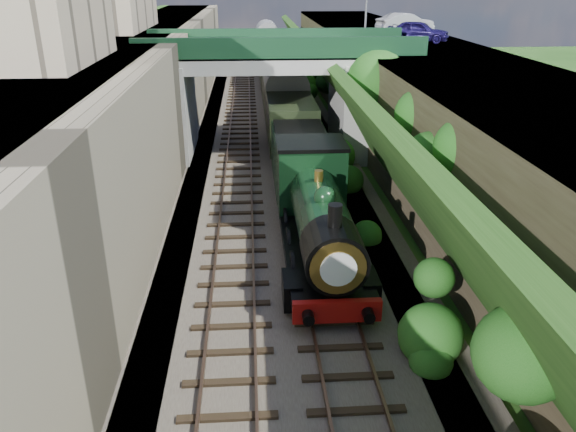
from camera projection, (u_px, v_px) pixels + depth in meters
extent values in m
cube|color=#473F38|center=(274.00, 171.00, 31.67)|extent=(10.00, 90.00, 0.20)
cube|color=#756B56|center=(171.00, 113.00, 29.99)|extent=(1.00, 90.00, 7.00)
cube|color=#262628|center=(104.00, 114.00, 29.77)|extent=(6.00, 90.00, 7.00)
cube|color=#262628|center=(445.00, 116.00, 31.07)|extent=(8.00, 90.00, 6.25)
cube|color=#1E4714|center=(364.00, 125.00, 30.96)|extent=(4.02, 90.00, 6.36)
sphere|color=#194C14|center=(522.00, 353.00, 12.58)|extent=(2.25, 2.25, 2.25)
sphere|color=#194C14|center=(430.00, 335.00, 15.97)|extent=(1.87, 1.87, 1.87)
sphere|color=#194C14|center=(434.00, 278.00, 17.22)|extent=(1.27, 1.27, 1.27)
sphere|color=#194C14|center=(465.00, 148.00, 19.39)|extent=(2.21, 2.21, 2.21)
sphere|color=#194C14|center=(430.00, 158.00, 21.44)|extent=(2.08, 2.08, 2.08)
sphere|color=#194C14|center=(422.00, 115.00, 24.15)|extent=(2.36, 2.36, 2.36)
sphere|color=#194C14|center=(348.00, 181.00, 28.48)|extent=(1.58, 1.58, 1.58)
sphere|color=#194C14|center=(336.00, 156.00, 32.46)|extent=(2.28, 2.28, 2.28)
sphere|color=#194C14|center=(353.00, 115.00, 33.30)|extent=(1.32, 1.32, 1.32)
sphere|color=#194C14|center=(348.00, 100.00, 36.05)|extent=(1.44, 1.44, 1.44)
sphere|color=#194C14|center=(340.00, 85.00, 39.94)|extent=(1.80, 1.80, 1.80)
sphere|color=#194C14|center=(345.00, 60.00, 42.08)|extent=(2.07, 2.07, 2.07)
sphere|color=#194C14|center=(328.00, 81.00, 43.84)|extent=(1.96, 1.96, 1.96)
sphere|color=#194C14|center=(310.00, 92.00, 48.21)|extent=(1.38, 1.38, 1.38)
sphere|color=#194C14|center=(305.00, 86.00, 51.45)|extent=(2.20, 2.20, 2.20)
sphere|color=#194C14|center=(309.00, 68.00, 53.96)|extent=(2.33, 2.33, 2.33)
sphere|color=#194C14|center=(323.00, 35.00, 55.84)|extent=(1.41, 1.41, 1.41)
sphere|color=#194C14|center=(301.00, 65.00, 59.21)|extent=(2.04, 2.04, 2.04)
cube|color=black|center=(238.00, 170.00, 31.49)|extent=(2.50, 90.00, 0.07)
cube|color=brown|center=(225.00, 169.00, 31.41)|extent=(0.08, 90.00, 0.14)
cube|color=brown|center=(251.00, 168.00, 31.50)|extent=(0.08, 90.00, 0.14)
cube|color=black|center=(295.00, 169.00, 31.69)|extent=(2.50, 90.00, 0.07)
cube|color=brown|center=(282.00, 167.00, 31.61)|extent=(0.08, 90.00, 0.14)
cube|color=brown|center=(308.00, 167.00, 31.69)|extent=(0.08, 90.00, 0.14)
cube|color=gray|center=(278.00, 60.00, 33.17)|extent=(16.00, 6.00, 0.90)
cube|color=#174024|center=(281.00, 49.00, 30.18)|extent=(16.00, 0.30, 1.20)
cube|color=#174024|center=(276.00, 38.00, 35.42)|extent=(16.00, 0.30, 1.20)
cube|color=gray|center=(180.00, 109.00, 33.92)|extent=(1.40, 6.40, 5.70)
cube|color=gray|center=(355.00, 107.00, 34.58)|extent=(2.40, 6.40, 5.70)
cube|color=gray|center=(38.00, 10.00, 22.08)|extent=(4.00, 8.00, 4.00)
cylinder|color=black|center=(375.00, 130.00, 31.89)|extent=(0.30, 0.30, 4.40)
sphere|color=#194C14|center=(378.00, 84.00, 30.87)|extent=(3.60, 3.60, 3.60)
sphere|color=#194C14|center=(383.00, 92.00, 31.87)|extent=(2.40, 2.40, 2.40)
imported|color=#1A114D|center=(418.00, 31.00, 36.86)|extent=(4.32, 3.01, 1.36)
imported|color=#9D9DA1|center=(405.00, 23.00, 43.05)|extent=(4.65, 2.68, 1.45)
cube|color=black|center=(320.00, 261.00, 20.81)|extent=(2.40, 8.40, 0.60)
cube|color=black|center=(317.00, 236.00, 21.51)|extent=(2.70, 10.00, 0.35)
cube|color=maroon|center=(337.00, 311.00, 16.87)|extent=(2.70, 0.25, 0.70)
cylinder|color=black|center=(321.00, 213.00, 20.27)|extent=(1.90, 5.60, 1.90)
cylinder|color=black|center=(334.00, 254.00, 17.24)|extent=(1.96, 1.80, 1.96)
cylinder|color=white|center=(338.00, 270.00, 16.34)|extent=(1.10, 0.05, 1.10)
cylinder|color=black|center=(335.00, 219.00, 16.77)|extent=(0.44, 0.44, 0.90)
sphere|color=black|center=(325.00, 197.00, 18.96)|extent=(0.76, 0.76, 0.76)
cylinder|color=#A57F33|center=(319.00, 177.00, 20.57)|extent=(0.32, 0.32, 0.50)
cube|color=black|center=(310.00, 177.00, 23.51)|extent=(2.75, 2.40, 2.80)
cube|color=black|center=(311.00, 143.00, 22.94)|extent=(2.85, 2.50, 0.15)
cube|color=black|center=(292.00, 290.00, 18.21)|extent=(0.60, 1.40, 0.90)
cube|color=black|center=(368.00, 287.00, 18.36)|extent=(0.60, 1.40, 0.90)
cube|color=black|center=(301.00, 187.00, 28.36)|extent=(2.30, 6.00, 0.50)
cube|color=black|center=(301.00, 182.00, 28.26)|extent=(2.60, 6.00, 0.50)
cube|color=black|center=(301.00, 159.00, 27.79)|extent=(2.70, 6.00, 2.40)
cube|color=black|center=(301.00, 134.00, 27.30)|extent=(2.50, 5.60, 0.20)
cube|color=black|center=(285.00, 127.00, 39.94)|extent=(2.30, 17.00, 0.40)
cube|color=black|center=(285.00, 123.00, 39.84)|extent=(2.50, 17.00, 0.50)
cube|color=black|center=(285.00, 102.00, 39.25)|extent=(2.80, 18.00, 2.70)
cube|color=slate|center=(285.00, 80.00, 38.66)|extent=(2.90, 18.00, 0.50)
cube|color=black|center=(273.00, 82.00, 57.19)|extent=(2.30, 17.00, 0.40)
cube|color=black|center=(273.00, 79.00, 57.10)|extent=(2.50, 17.00, 0.50)
cube|color=black|center=(273.00, 64.00, 56.51)|extent=(2.80, 18.00, 2.70)
cube|color=slate|center=(273.00, 49.00, 55.92)|extent=(2.90, 18.00, 0.50)
cube|color=black|center=(267.00, 57.00, 74.45)|extent=(2.30, 17.00, 0.40)
cube|color=black|center=(267.00, 55.00, 74.35)|extent=(2.50, 17.00, 0.50)
cube|color=black|center=(267.00, 44.00, 73.76)|extent=(2.80, 18.00, 2.70)
cube|color=slate|center=(267.00, 32.00, 73.17)|extent=(2.90, 18.00, 0.50)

